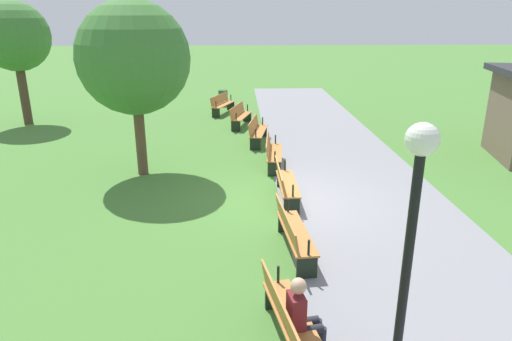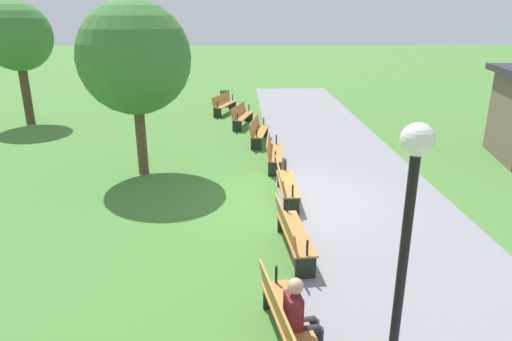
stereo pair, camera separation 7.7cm
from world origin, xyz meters
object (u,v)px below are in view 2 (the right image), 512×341
at_px(tree_0, 17,37).
at_px(bench_3, 273,151).
at_px(lamp_post, 407,227).
at_px(bench_1, 241,115).
at_px(person_seated, 300,314).
at_px(bench_5, 292,231).
at_px(bench_4, 285,182).
at_px(bench_0, 224,104).
at_px(bench_2, 258,130).
at_px(tree_1, 134,58).
at_px(bench_6, 287,319).
at_px(trash_bin, 225,98).

bearing_deg(tree_0, bench_3, 58.28).
relative_size(bench_3, lamp_post, 0.57).
xyz_separation_m(bench_1, person_seated, (13.64, 0.77, 0.16)).
height_order(bench_1, bench_5, same).
bearing_deg(bench_4, bench_0, -169.87).
xyz_separation_m(bench_2, tree_1, (3.24, -3.51, 2.86)).
bearing_deg(bench_5, bench_3, 174.91).
height_order(bench_6, trash_bin, bench_6).
bearing_deg(trash_bin, bench_1, 10.33).
bearing_deg(trash_bin, bench_4, 8.60).
bearing_deg(bench_2, bench_0, -154.62).
bearing_deg(bench_2, bench_3, 17.78).
distance_m(bench_4, tree_0, 13.94).
height_order(bench_3, bench_4, same).
relative_size(bench_0, bench_2, 0.99).
height_order(bench_1, bench_3, same).
distance_m(bench_6, tree_0, 17.65).
height_order(bench_1, bench_4, same).
bearing_deg(bench_5, bench_4, 172.38).
xyz_separation_m(bench_3, bench_5, (5.45, 0.00, 0.00)).
distance_m(bench_0, person_seated, 16.32).
distance_m(bench_0, bench_4, 10.87).
xyz_separation_m(bench_3, person_seated, (8.27, -0.19, 0.16)).
relative_size(bench_0, tree_1, 0.41).
bearing_deg(lamp_post, bench_6, -142.37).
bearing_deg(bench_6, bench_2, 169.82).
height_order(bench_4, tree_0, tree_0).
xyz_separation_m(bench_2, bench_3, (2.71, 0.36, 0.00)).
height_order(bench_2, bench_5, same).
height_order(bench_6, person_seated, person_seated).
bearing_deg(bench_6, bench_4, 164.76).
height_order(bench_2, tree_0, tree_0).
distance_m(tree_1, trash_bin, 11.12).
bearing_deg(tree_0, lamp_post, 34.36).
relative_size(bench_6, tree_1, 0.42).
height_order(bench_2, bench_6, same).
height_order(tree_0, lamp_post, tree_0).
bearing_deg(bench_2, bench_5, 12.71).
bearing_deg(bench_3, bench_6, 2.56).
distance_m(bench_3, bench_5, 5.45).
xyz_separation_m(bench_1, bench_2, (2.66, 0.60, 0.00)).
bearing_deg(bench_2, tree_1, -37.09).
xyz_separation_m(bench_3, bench_6, (8.16, -0.36, 0.00)).
distance_m(bench_4, bench_5, 2.73).
relative_size(bench_2, lamp_post, 0.57).
bearing_deg(tree_0, bench_4, 48.72).
bearing_deg(bench_4, bench_6, -5.07).
relative_size(tree_1, lamp_post, 1.38).
bearing_deg(tree_0, trash_bin, 114.34).
bearing_deg(lamp_post, bench_4, -175.49).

